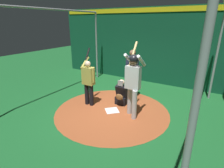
# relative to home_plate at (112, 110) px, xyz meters

# --- Properties ---
(ground_plane) EXTENTS (26.18, 26.18, 0.00)m
(ground_plane) POSITION_rel_home_plate_xyz_m (0.00, 0.00, -0.01)
(ground_plane) COLOR #195B28
(dirt_circle) EXTENTS (3.73, 3.73, 0.01)m
(dirt_circle) POSITION_rel_home_plate_xyz_m (0.00, 0.00, -0.01)
(dirt_circle) COLOR #9E4C28
(dirt_circle) RESTS_ON ground
(home_plate) EXTENTS (0.59, 0.59, 0.01)m
(home_plate) POSITION_rel_home_plate_xyz_m (0.00, 0.00, 0.00)
(home_plate) COLOR white
(home_plate) RESTS_ON dirt_circle
(batter) EXTENTS (0.68, 0.49, 2.26)m
(batter) POSITION_rel_home_plate_xyz_m (-0.05, 0.69, 1.19)
(batter) COLOR #B3B3B7
(batter) RESTS_ON ground
(catcher) EXTENTS (0.58, 0.40, 0.93)m
(catcher) POSITION_rel_home_plate_xyz_m (-0.63, 0.02, 0.35)
(catcher) COLOR black
(catcher) RESTS_ON ground
(umpire) EXTENTS (0.23, 0.49, 1.86)m
(umpire) POSITION_rel_home_plate_xyz_m (-1.31, 0.07, 1.05)
(umpire) COLOR #4C4C51
(umpire) RESTS_ON ground
(visitor) EXTENTS (0.54, 0.50, 1.97)m
(visitor) POSITION_rel_home_plate_xyz_m (-0.00, -0.95, 0.90)
(visitor) COLOR black
(visitor) RESTS_ON ground
(back_wall) EXTENTS (0.23, 10.18, 3.45)m
(back_wall) POSITION_rel_home_plate_xyz_m (-3.63, 0.00, 1.72)
(back_wall) COLOR #0F472D
(back_wall) RESTS_ON ground
(cage_frame) EXTENTS (5.76, 5.39, 3.27)m
(cage_frame) POSITION_rel_home_plate_xyz_m (0.00, 0.00, 2.25)
(cage_frame) COLOR gray
(cage_frame) RESTS_ON ground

